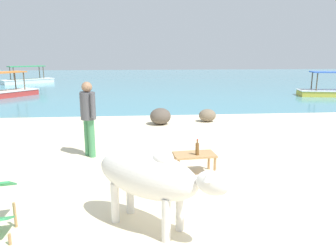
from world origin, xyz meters
name	(u,v)px	position (x,y,z in m)	size (l,w,h in m)	color
sand_beach	(203,203)	(0.00, 0.00, 0.02)	(18.00, 14.00, 0.04)	beige
water_surface	(150,81)	(0.00, 22.00, 0.00)	(60.00, 36.00, 0.03)	teal
cow	(149,176)	(-0.82, -0.64, 0.74)	(1.70, 1.49, 1.06)	silver
low_bench_table	(194,157)	(0.07, 1.19, 0.36)	(0.80, 0.51, 0.39)	#A37A4C
bottle	(197,149)	(0.11, 1.12, 0.55)	(0.07, 0.07, 0.30)	brown
person_standing	(88,113)	(-2.02, 2.44, 0.99)	(0.34, 0.43, 1.62)	#428956
shore_rock_large	(160,116)	(-0.27, 5.51, 0.30)	(0.67, 0.64, 0.52)	brown
shore_rock_medium	(207,115)	(1.29, 5.79, 0.25)	(0.56, 0.46, 0.42)	#756651
boat_white	(28,80)	(-9.23, 20.78, 0.29)	(3.61, 3.16, 1.29)	white
boat_red	(2,92)	(-7.94, 12.74, 0.29)	(3.11, 3.64, 1.29)	#C63833
boat_yellow	(335,91)	(9.35, 11.68, 0.29)	(3.82, 1.82, 1.29)	gold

